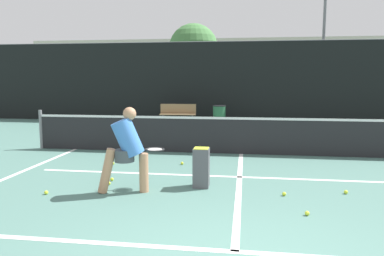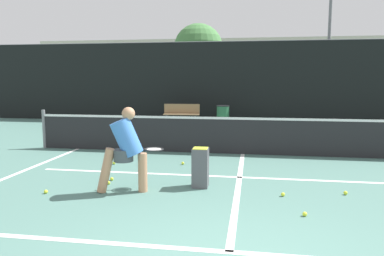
{
  "view_description": "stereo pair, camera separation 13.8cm",
  "coord_description": "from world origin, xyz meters",
  "px_view_note": "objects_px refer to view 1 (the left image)",
  "views": [
    {
      "loc": [
        0.09,
        -3.36,
        1.94
      ],
      "look_at": [
        -0.96,
        3.95,
        0.95
      ],
      "focal_mm": 35.0,
      "sensor_mm": 36.0,
      "label": 1
    },
    {
      "loc": [
        0.22,
        -3.34,
        1.94
      ],
      "look_at": [
        -0.96,
        3.95,
        0.95
      ],
      "focal_mm": 35.0,
      "sensor_mm": 36.0,
      "label": 2
    }
  ],
  "objects_px": {
    "player_practicing": "(127,147)",
    "courtside_bench": "(178,114)",
    "ball_hopper": "(201,167)",
    "trash_bin": "(219,115)",
    "parked_car": "(326,105)"
  },
  "relations": [
    {
      "from": "player_practicing",
      "to": "ball_hopper",
      "type": "distance_m",
      "value": 1.36
    },
    {
      "from": "ball_hopper",
      "to": "trash_bin",
      "type": "xyz_separation_m",
      "value": [
        -0.31,
        9.0,
        0.04
      ]
    },
    {
      "from": "player_practicing",
      "to": "ball_hopper",
      "type": "bearing_deg",
      "value": 8.84
    },
    {
      "from": "ball_hopper",
      "to": "trash_bin",
      "type": "relative_size",
      "value": 0.86
    },
    {
      "from": "trash_bin",
      "to": "parked_car",
      "type": "distance_m",
      "value": 6.64
    },
    {
      "from": "courtside_bench",
      "to": "ball_hopper",
      "type": "bearing_deg",
      "value": -81.48
    },
    {
      "from": "player_practicing",
      "to": "trash_bin",
      "type": "distance_m",
      "value": 9.54
    },
    {
      "from": "player_practicing",
      "to": "trash_bin",
      "type": "xyz_separation_m",
      "value": [
        0.89,
        9.49,
        -0.37
      ]
    },
    {
      "from": "player_practicing",
      "to": "parked_car",
      "type": "bearing_deg",
      "value": 53.04
    },
    {
      "from": "player_practicing",
      "to": "courtside_bench",
      "type": "distance_m",
      "value": 9.39
    },
    {
      "from": "ball_hopper",
      "to": "player_practicing",
      "type": "bearing_deg",
      "value": -157.88
    },
    {
      "from": "ball_hopper",
      "to": "trash_bin",
      "type": "bearing_deg",
      "value": 91.99
    },
    {
      "from": "ball_hopper",
      "to": "parked_car",
      "type": "height_order",
      "value": "parked_car"
    },
    {
      "from": "ball_hopper",
      "to": "courtside_bench",
      "type": "distance_m",
      "value": 9.08
    },
    {
      "from": "parked_car",
      "to": "courtside_bench",
      "type": "bearing_deg",
      "value": -147.45
    }
  ]
}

